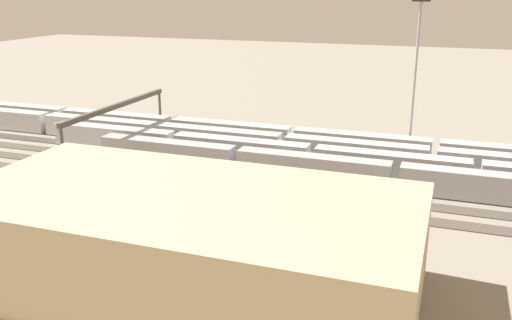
% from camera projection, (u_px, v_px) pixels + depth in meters
% --- Properties ---
extents(ground_plane, '(400.00, 400.00, 0.00)m').
position_uv_depth(ground_plane, '(285.00, 172.00, 87.19)').
color(ground_plane, gray).
extents(track_bed_0, '(140.00, 2.80, 0.12)m').
position_uv_depth(track_bed_0, '(305.00, 150.00, 98.40)').
color(track_bed_0, '#3D3833').
rests_on(track_bed_0, ground_plane).
extents(track_bed_1, '(140.00, 2.80, 0.12)m').
position_uv_depth(track_bed_1, '(298.00, 158.00, 93.91)').
color(track_bed_1, '#4C443D').
rests_on(track_bed_1, ground_plane).
extents(track_bed_2, '(140.00, 2.80, 0.12)m').
position_uv_depth(track_bed_2, '(289.00, 167.00, 89.42)').
color(track_bed_2, '#3D3833').
rests_on(track_bed_2, ground_plane).
extents(track_bed_3, '(140.00, 2.80, 0.12)m').
position_uv_depth(track_bed_3, '(280.00, 177.00, 84.92)').
color(track_bed_3, '#4C443D').
rests_on(track_bed_3, ground_plane).
extents(track_bed_4, '(140.00, 2.80, 0.12)m').
position_uv_depth(track_bed_4, '(270.00, 187.00, 80.43)').
color(track_bed_4, '#4C443D').
rests_on(track_bed_4, ground_plane).
extents(track_bed_5, '(140.00, 2.80, 0.12)m').
position_uv_depth(track_bed_5, '(258.00, 199.00, 75.94)').
color(track_bed_5, '#4C443D').
rests_on(track_bed_5, ground_plane).
extents(train_on_track_3, '(71.40, 3.00, 3.80)m').
position_uv_depth(train_on_track_3, '(312.00, 168.00, 82.75)').
color(train_on_track_3, '#A8AAB2').
rests_on(train_on_track_3, ground_plane).
extents(train_on_track_1, '(139.00, 3.00, 4.40)m').
position_uv_depth(train_on_track_1, '(276.00, 145.00, 94.57)').
color(train_on_track_1, black).
rests_on(train_on_track_1, ground_plane).
extents(train_on_track_0, '(139.00, 3.06, 4.40)m').
position_uv_depth(train_on_track_0, '(281.00, 137.00, 99.26)').
color(train_on_track_0, '#285193').
rests_on(train_on_track_0, ground_plane).
extents(train_on_track_2, '(95.60, 3.00, 3.80)m').
position_uv_depth(train_on_track_2, '(312.00, 158.00, 87.65)').
color(train_on_track_2, silver).
rests_on(train_on_track_2, ground_plane).
extents(light_mast_2, '(2.80, 0.70, 26.66)m').
position_uv_depth(light_mast_2, '(417.00, 56.00, 90.15)').
color(light_mast_2, '#9EA0A5').
rests_on(light_mast_2, ground_plane).
extents(signal_gantry, '(0.70, 30.00, 8.80)m').
position_uv_depth(signal_gantry, '(117.00, 111.00, 94.49)').
color(signal_gantry, '#4C4742').
rests_on(signal_gantry, ground_plane).
extents(maintenance_shed, '(43.06, 21.52, 9.61)m').
position_uv_depth(maintenance_shed, '(187.00, 241.00, 52.76)').
color(maintenance_shed, tan).
rests_on(maintenance_shed, ground_plane).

